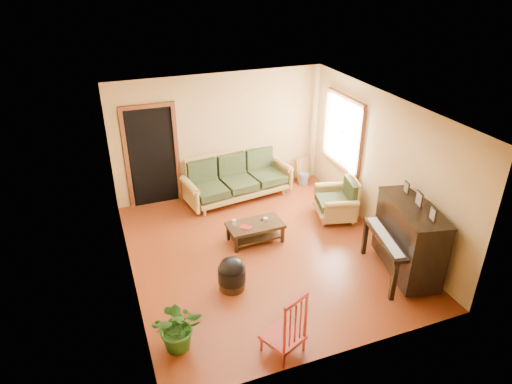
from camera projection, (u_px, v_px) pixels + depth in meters
name	position (u px, v px, depth m)	size (l,w,h in m)	color
floor	(264.00, 251.00, 8.05)	(5.00, 5.00, 0.00)	#5C200C
doorway	(152.00, 157.00, 9.18)	(1.08, 0.16, 2.05)	black
window	(343.00, 132.00, 9.12)	(0.12, 1.36, 1.46)	white
sofa	(238.00, 178.00, 9.59)	(2.26, 0.95, 0.97)	#AB863E
coffee_table	(255.00, 232.00, 8.26)	(1.00, 0.54, 0.36)	black
armchair	(336.00, 198.00, 8.90)	(0.82, 0.86, 0.86)	#AB863E
piano	(409.00, 240.00, 7.23)	(0.83, 1.42, 1.25)	black
footstool	(232.00, 277.00, 7.08)	(0.44, 0.44, 0.42)	black
red_chair	(283.00, 322.00, 5.81)	(0.46, 0.51, 0.99)	maroon
leaning_frame	(303.00, 169.00, 10.45)	(0.44, 0.10, 0.59)	#AD8639
ceramic_crock	(304.00, 179.00, 10.35)	(0.21, 0.21, 0.26)	#2E488B
potted_plant	(178.00, 326.00, 5.93)	(0.65, 0.56, 0.72)	#245819
book	(244.00, 229.00, 8.00)	(0.15, 0.20, 0.02)	maroon
candle	(234.00, 223.00, 8.10)	(0.07, 0.07, 0.12)	white
glass_jar	(266.00, 219.00, 8.26)	(0.08, 0.08, 0.05)	silver
remote	(264.00, 220.00, 8.30)	(0.13, 0.04, 0.01)	black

